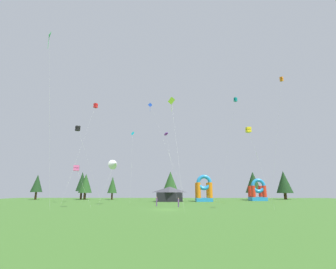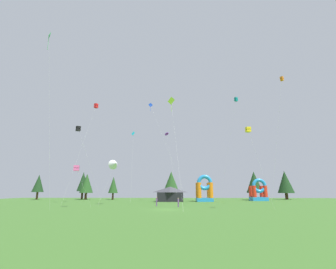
{
  "view_description": "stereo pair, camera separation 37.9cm",
  "coord_description": "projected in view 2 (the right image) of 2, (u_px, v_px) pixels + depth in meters",
  "views": [
    {
      "loc": [
        1.19,
        -38.12,
        2.83
      ],
      "look_at": [
        0.0,
        9.39,
        13.79
      ],
      "focal_mm": 25.99,
      "sensor_mm": 36.0,
      "label": 1
    },
    {
      "loc": [
        1.57,
        -38.11,
        2.83
      ],
      "look_at": [
        0.0,
        9.39,
        13.79
      ],
      "focal_mm": 25.99,
      "sensor_mm": 36.0,
      "label": 2
    }
  ],
  "objects": [
    {
      "name": "kite_white_delta",
      "position": [
        115.0,
        164.0,
        50.49
      ],
      "size": [
        3.8,
        3.14,
        9.31
      ],
      "color": "white",
      "rests_on": "ground_plane"
    },
    {
      "name": "kite_green_diamond",
      "position": [
        49.0,
        38.0,
        37.92
      ],
      "size": [
        1.05,
        5.47,
        26.93
      ],
      "color": "green",
      "rests_on": "ground_plane"
    },
    {
      "name": "inflatable_blue_arch",
      "position": [
        259.0,
        192.0,
        68.68
      ],
      "size": [
        4.23,
        4.19,
        6.13
      ],
      "color": "#268CD8",
      "rests_on": "ground_plane"
    },
    {
      "name": "kite_cyan_diamond",
      "position": [
        133.0,
        135.0,
        64.34
      ],
      "size": [
        0.97,
        3.31,
        17.93
      ],
      "color": "#19B7CC",
      "rests_on": "ground_plane"
    },
    {
      "name": "kite_yellow_box",
      "position": [
        248.0,
        130.0,
        38.78
      ],
      "size": [
        3.64,
        0.96,
        12.72
      ],
      "color": "yellow",
      "rests_on": "ground_plane"
    },
    {
      "name": "tree_row_2",
      "position": [
        87.0,
        183.0,
        78.9
      ],
      "size": [
        4.29,
        4.29,
        8.15
      ],
      "color": "#4C331E",
      "rests_on": "ground_plane"
    },
    {
      "name": "kite_pink_box",
      "position": [
        76.0,
        168.0,
        42.82
      ],
      "size": [
        3.37,
        1.33,
        7.15
      ],
      "color": "#EA599E",
      "rests_on": "ground_plane"
    },
    {
      "name": "tree_row_6",
      "position": [
        285.0,
        182.0,
        79.85
      ],
      "size": [
        5.14,
        5.14,
        9.14
      ],
      "color": "#4C331E",
      "rests_on": "ground_plane"
    },
    {
      "name": "tree_row_4",
      "position": [
        171.0,
        183.0,
        76.92
      ],
      "size": [
        5.57,
        5.57,
        8.75
      ],
      "color": "#4C331E",
      "rests_on": "ground_plane"
    },
    {
      "name": "ground_plane",
      "position": [
        166.0,
        210.0,
        36.53
      ],
      "size": [
        120.0,
        120.0,
        0.0
      ],
      "primitive_type": "plane",
      "color": "#3D6B28"
    },
    {
      "name": "kite_blue_diamond",
      "position": [
        151.0,
        107.0,
        63.74
      ],
      "size": [
        9.74,
        6.11,
        25.16
      ],
      "color": "blue",
      "rests_on": "ground_plane"
    },
    {
      "name": "kite_purple_parafoil",
      "position": [
        167.0,
        134.0,
        70.8
      ],
      "size": [
        3.97,
        7.7,
        19.42
      ],
      "color": "purple",
      "rests_on": "ground_plane"
    },
    {
      "name": "person_near_camera",
      "position": [
        157.0,
        201.0,
        45.34
      ],
      "size": [
        0.39,
        0.39,
        1.6
      ],
      "rotation": [
        0.0,
        0.0,
        3.96
      ],
      "color": "#724C8C",
      "rests_on": "ground_plane"
    },
    {
      "name": "kite_lime_diamond",
      "position": [
        172.0,
        102.0,
        45.11
      ],
      "size": [
        2.22,
        8.32,
        19.57
      ],
      "color": "#8CD826",
      "rests_on": "ground_plane"
    },
    {
      "name": "festival_tent",
      "position": [
        170.0,
        194.0,
        64.03
      ],
      "size": [
        6.67,
        4.36,
        3.83
      ],
      "color": "black",
      "rests_on": "ground_plane"
    },
    {
      "name": "person_left_edge",
      "position": [
        178.0,
        202.0,
        42.46
      ],
      "size": [
        0.38,
        0.38,
        1.55
      ],
      "rotation": [
        0.0,
        0.0,
        3.94
      ],
      "color": "#724C8C",
      "rests_on": "ground_plane"
    },
    {
      "name": "tree_row_3",
      "position": [
        113.0,
        185.0,
        77.55
      ],
      "size": [
        2.99,
        2.99,
        7.17
      ],
      "color": "#4C331E",
      "rests_on": "ground_plane"
    },
    {
      "name": "kite_teal_box",
      "position": [
        236.0,
        100.0,
        62.58
      ],
      "size": [
        4.65,
        6.92,
        26.23
      ],
      "color": "#0C7F7A",
      "rests_on": "ground_plane"
    },
    {
      "name": "tree_row_1",
      "position": [
        83.0,
        182.0,
        80.59
      ],
      "size": [
        3.68,
        3.68,
        8.9
      ],
      "color": "#4C331E",
      "rests_on": "ground_plane"
    },
    {
      "name": "tree_row_5",
      "position": [
        254.0,
        182.0,
        76.83
      ],
      "size": [
        5.04,
        5.04,
        8.71
      ],
      "color": "#4C331E",
      "rests_on": "ground_plane"
    },
    {
      "name": "inflatable_yellow_castle",
      "position": [
        204.0,
        191.0,
        64.08
      ],
      "size": [
        4.22,
        4.57,
        6.86
      ],
      "color": "#268CD8",
      "rests_on": "ground_plane"
    },
    {
      "name": "kite_orange_box",
      "position": [
        282.0,
        80.0,
        49.22
      ],
      "size": [
        3.49,
        3.8,
        25.35
      ],
      "color": "orange",
      "rests_on": "ground_plane"
    },
    {
      "name": "tree_row_0",
      "position": [
        38.0,
        184.0,
        78.3
      ],
      "size": [
        3.57,
        3.57,
        7.81
      ],
      "color": "#4C331E",
      "rests_on": "ground_plane"
    },
    {
      "name": "kite_red_box",
      "position": [
        96.0,
        106.0,
        59.22
      ],
      "size": [
        3.79,
        7.2,
        23.51
      ],
      "color": "red",
      "rests_on": "ground_plane"
    },
    {
      "name": "kite_black_box",
      "position": [
        78.0,
        129.0,
        56.87
      ],
      "size": [
        5.75,
        5.6,
        17.53
      ],
      "color": "black",
      "rests_on": "ground_plane"
    }
  ]
}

